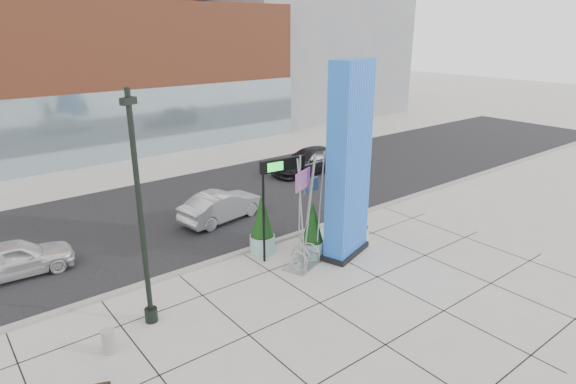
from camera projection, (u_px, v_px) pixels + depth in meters
ground at (280, 300)px, 17.06m from camera, size 160.00×160.00×0.00m
street_asphalt at (161, 217)px, 24.48m from camera, size 80.00×12.00×0.02m
curb_edge at (222, 259)px, 20.01m from camera, size 80.00×0.30×0.12m
tower_podium at (71, 79)px, 35.90m from camera, size 34.00×10.00×11.00m
tower_glass_front at (97, 129)px, 33.31m from camera, size 34.00×0.60×5.00m
building_grey_parking at (291, 29)px, 53.12m from camera, size 20.00×18.00×18.00m
blue_pylon at (349, 166)px, 19.35m from camera, size 2.63×1.76×8.07m
lamp_post at (143, 235)px, 14.86m from camera, size 0.52×0.42×7.60m
public_art_sculpture at (306, 236)px, 19.36m from camera, size 2.24×1.62×4.59m
concrete_bollard at (109, 341)px, 14.24m from camera, size 0.39×0.39×0.76m
overhead_street_sign at (278, 173)px, 19.15m from camera, size 2.02×0.39×4.27m
round_planter_east at (358, 217)px, 21.41m from camera, size 0.98×0.98×2.46m
round_planter_mid at (312, 231)px, 20.01m from camera, size 0.98×0.98×2.46m
round_planter_west at (262, 224)px, 20.38m from camera, size 1.07×1.07×2.69m
car_white_west at (15, 259)px, 18.54m from camera, size 4.34×2.01×1.44m
car_silver_mid at (222, 206)px, 23.95m from camera, size 4.71×2.34×1.48m
car_dark_east at (310, 161)px, 31.81m from camera, size 5.50×2.27×1.59m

